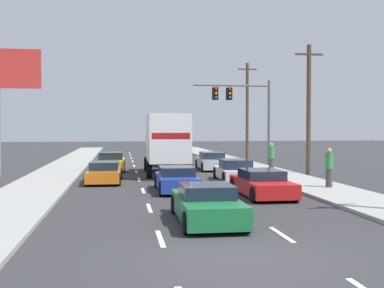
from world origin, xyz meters
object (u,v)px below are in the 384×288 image
object	(u,v)px
car_blue	(176,180)
car_silver	(211,162)
car_green	(207,205)
utility_pole_far	(247,110)
car_white	(235,171)
car_yellow	(111,162)
car_red	(262,184)
car_orange	(104,173)
box_truck	(166,141)
traffic_signal_mast	(238,102)
pedestrian_mid_block	(329,168)
pedestrian_near_corner	(271,158)
utility_pole_mid	(309,108)

from	to	relation	value
car_blue	car_silver	distance (m)	11.68
car_green	utility_pole_far	world-z (taller)	utility_pole_far
car_white	car_yellow	bearing A→B (deg)	132.26
car_silver	car_red	distance (m)	13.18
car_orange	box_truck	distance (m)	5.41
car_blue	traffic_signal_mast	xyz separation A→B (m)	(6.49, 14.30, 4.45)
car_silver	pedestrian_mid_block	bearing A→B (deg)	-73.22
car_red	utility_pole_far	xyz separation A→B (m)	(5.84, 24.42, 4.16)
utility_pole_far	car_white	bearing A→B (deg)	-106.97
pedestrian_near_corner	car_silver	bearing A→B (deg)	129.39
utility_pole_far	car_silver	bearing A→B (deg)	-116.47
car_yellow	car_white	size ratio (longest dim) A/B	1.08
car_white	utility_pole_far	distance (m)	19.64
car_yellow	pedestrian_near_corner	size ratio (longest dim) A/B	2.41
traffic_signal_mast	utility_pole_mid	size ratio (longest dim) A/B	0.82
car_blue	car_green	bearing A→B (deg)	-89.26
box_truck	car_green	world-z (taller)	box_truck
car_blue	utility_pole_far	size ratio (longest dim) A/B	0.46
car_green	traffic_signal_mast	world-z (taller)	traffic_signal_mast
traffic_signal_mast	utility_pole_mid	bearing A→B (deg)	-71.06
utility_pole_mid	traffic_signal_mast	bearing A→B (deg)	108.94
car_orange	utility_pole_mid	world-z (taller)	utility_pole_mid
car_yellow	traffic_signal_mast	distance (m)	11.03
car_red	utility_pole_mid	bearing A→B (deg)	57.15
car_blue	car_white	bearing A→B (deg)	46.41
utility_pole_far	pedestrian_near_corner	world-z (taller)	utility_pole_far
traffic_signal_mast	pedestrian_near_corner	xyz separation A→B (m)	(0.43, -7.10, -3.92)
car_white	pedestrian_near_corner	world-z (taller)	pedestrian_near_corner
utility_pole_mid	utility_pole_far	world-z (taller)	utility_pole_far
utility_pole_far	pedestrian_mid_block	xyz separation A→B (m)	(-2.07, -22.92, -3.62)
traffic_signal_mast	utility_pole_far	distance (m)	8.50
car_green	traffic_signal_mast	distance (m)	23.15
box_truck	car_red	distance (m)	10.60
car_white	utility_pole_mid	world-z (taller)	utility_pole_mid
car_orange	box_truck	xyz separation A→B (m)	(3.72, 3.59, 1.61)
traffic_signal_mast	utility_pole_far	bearing A→B (deg)	70.33
pedestrian_near_corner	traffic_signal_mast	bearing A→B (deg)	93.49
traffic_signal_mast	pedestrian_mid_block	world-z (taller)	traffic_signal_mast
box_truck	utility_pole_far	distance (m)	17.27
car_silver	utility_pole_mid	size ratio (longest dim) A/B	0.52
pedestrian_mid_block	box_truck	bearing A→B (deg)	129.70
car_white	utility_pole_mid	bearing A→B (deg)	26.23
car_silver	utility_pole_far	bearing A→B (deg)	63.53
car_yellow	pedestrian_near_corner	bearing A→B (deg)	-23.57
utility_pole_far	pedestrian_near_corner	xyz separation A→B (m)	(-2.42, -15.09, -3.62)
car_orange	traffic_signal_mast	bearing A→B (deg)	45.28
car_silver	pedestrian_near_corner	distance (m)	5.02
car_blue	pedestrian_near_corner	xyz separation A→B (m)	(6.92, 7.20, 0.53)
car_white	car_red	size ratio (longest dim) A/B	0.89
car_red	traffic_signal_mast	xyz separation A→B (m)	(2.98, 16.42, 4.45)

